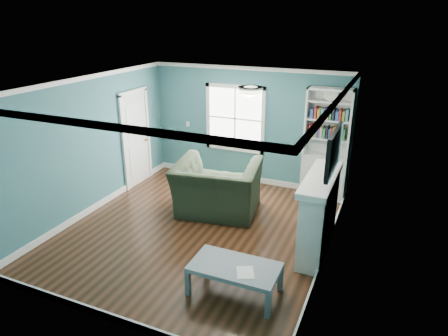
% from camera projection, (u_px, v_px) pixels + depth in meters
% --- Properties ---
extents(floor, '(5.00, 5.00, 0.00)m').
position_uv_depth(floor, '(198.00, 230.00, 7.17)').
color(floor, black).
rests_on(floor, ground).
extents(room_walls, '(5.00, 5.00, 5.00)m').
position_uv_depth(room_walls, '(196.00, 146.00, 6.61)').
color(room_walls, '#357676').
rests_on(room_walls, ground).
extents(trim, '(4.50, 5.00, 2.60)m').
position_uv_depth(trim, '(196.00, 165.00, 6.73)').
color(trim, white).
rests_on(trim, ground).
extents(window, '(1.40, 0.06, 1.50)m').
position_uv_depth(window, '(235.00, 119.00, 8.89)').
color(window, white).
rests_on(window, room_walls).
extents(bookshelf, '(0.90, 0.35, 2.31)m').
position_uv_depth(bookshelf, '(325.00, 155.00, 8.16)').
color(bookshelf, silver).
rests_on(bookshelf, ground).
extents(fireplace, '(0.44, 1.58, 1.30)m').
position_uv_depth(fireplace, '(320.00, 215.00, 6.35)').
color(fireplace, black).
rests_on(fireplace, ground).
extents(tv, '(0.06, 1.10, 0.65)m').
position_uv_depth(tv, '(334.00, 151.00, 5.91)').
color(tv, black).
rests_on(tv, fireplace).
extents(door, '(0.12, 0.98, 2.17)m').
position_uv_depth(door, '(136.00, 138.00, 8.81)').
color(door, silver).
rests_on(door, ground).
extents(ceiling_fixture, '(0.38, 0.38, 0.15)m').
position_uv_depth(ceiling_fixture, '(251.00, 90.00, 6.01)').
color(ceiling_fixture, white).
rests_on(ceiling_fixture, room_walls).
extents(light_switch, '(0.08, 0.01, 0.12)m').
position_uv_depth(light_switch, '(188.00, 124.00, 9.43)').
color(light_switch, white).
rests_on(light_switch, room_walls).
extents(recliner, '(1.70, 1.25, 1.36)m').
position_uv_depth(recliner, '(217.00, 180.00, 7.59)').
color(recliner, black).
rests_on(recliner, ground).
extents(coffee_table, '(1.21, 0.67, 0.44)m').
position_uv_depth(coffee_table, '(235.00, 269.00, 5.42)').
color(coffee_table, '#505960').
rests_on(coffee_table, ground).
extents(paper_sheet, '(0.33, 0.35, 0.00)m').
position_uv_depth(paper_sheet, '(245.00, 272.00, 5.26)').
color(paper_sheet, white).
rests_on(paper_sheet, coffee_table).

